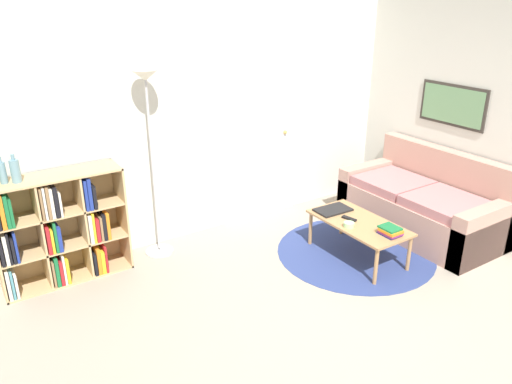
{
  "coord_description": "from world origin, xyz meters",
  "views": [
    {
      "loc": [
        -2.27,
        -1.93,
        2.47
      ],
      "look_at": [
        -0.08,
        1.39,
        0.85
      ],
      "focal_mm": 35.0,
      "sensor_mm": 36.0,
      "label": 1
    }
  ],
  "objects_px": {
    "coffee_table": "(359,225)",
    "laptop": "(333,210)",
    "bookshelf": "(57,229)",
    "bowl": "(349,225)",
    "bottle_middle": "(2,172)",
    "bottle_right": "(15,171)",
    "floor_lamp": "(148,114)",
    "couch": "(425,205)"
  },
  "relations": [
    {
      "from": "floor_lamp",
      "to": "coffee_table",
      "type": "relative_size",
      "value": 1.82
    },
    {
      "from": "bottle_middle",
      "to": "laptop",
      "type": "bearing_deg",
      "value": -17.08
    },
    {
      "from": "laptop",
      "to": "bowl",
      "type": "relative_size",
      "value": 3.56
    },
    {
      "from": "bowl",
      "to": "bottle_middle",
      "type": "height_order",
      "value": "bottle_middle"
    },
    {
      "from": "bookshelf",
      "to": "coffee_table",
      "type": "xyz_separation_m",
      "value": [
        2.53,
        -1.19,
        -0.15
      ]
    },
    {
      "from": "coffee_table",
      "to": "bottle_middle",
      "type": "distance_m",
      "value": 3.19
    },
    {
      "from": "coffee_table",
      "to": "bookshelf",
      "type": "bearing_deg",
      "value": 154.86
    },
    {
      "from": "bookshelf",
      "to": "bowl",
      "type": "xyz_separation_m",
      "value": [
        2.36,
        -1.22,
        -0.09
      ]
    },
    {
      "from": "bottle_right",
      "to": "bowl",
      "type": "bearing_deg",
      "value": -24.77
    },
    {
      "from": "couch",
      "to": "bottle_middle",
      "type": "xyz_separation_m",
      "value": [
        -3.9,
        1.15,
        0.81
      ]
    },
    {
      "from": "coffee_table",
      "to": "laptop",
      "type": "relative_size",
      "value": 2.73
    },
    {
      "from": "laptop",
      "to": "bowl",
      "type": "xyz_separation_m",
      "value": [
        -0.13,
        -0.37,
        0.01
      ]
    },
    {
      "from": "couch",
      "to": "bottle_middle",
      "type": "bearing_deg",
      "value": 163.56
    },
    {
      "from": "bookshelf",
      "to": "couch",
      "type": "height_order",
      "value": "bookshelf"
    },
    {
      "from": "bookshelf",
      "to": "coffee_table",
      "type": "distance_m",
      "value": 2.79
    },
    {
      "from": "bottle_middle",
      "to": "bottle_right",
      "type": "xyz_separation_m",
      "value": [
        0.09,
        -0.03,
        0.01
      ]
    },
    {
      "from": "bowl",
      "to": "bottle_right",
      "type": "distance_m",
      "value": 2.95
    },
    {
      "from": "floor_lamp",
      "to": "couch",
      "type": "height_order",
      "value": "floor_lamp"
    },
    {
      "from": "laptop",
      "to": "bottle_middle",
      "type": "xyz_separation_m",
      "value": [
        -2.82,
        0.87,
        0.7
      ]
    },
    {
      "from": "couch",
      "to": "bottle_middle",
      "type": "relative_size",
      "value": 7.52
    },
    {
      "from": "bowl",
      "to": "bottle_right",
      "type": "bearing_deg",
      "value": 155.23
    },
    {
      "from": "bookshelf",
      "to": "bottle_middle",
      "type": "xyz_separation_m",
      "value": [
        -0.34,
        0.02,
        0.6
      ]
    },
    {
      "from": "coffee_table",
      "to": "bowl",
      "type": "height_order",
      "value": "bowl"
    },
    {
      "from": "floor_lamp",
      "to": "coffee_table",
      "type": "distance_m",
      "value": 2.25
    },
    {
      "from": "bookshelf",
      "to": "floor_lamp",
      "type": "xyz_separation_m",
      "value": [
        0.93,
        -0.01,
        0.92
      ]
    },
    {
      "from": "laptop",
      "to": "coffee_table",
      "type": "bearing_deg",
      "value": -83.23
    },
    {
      "from": "coffee_table",
      "to": "bottle_right",
      "type": "distance_m",
      "value": 3.1
    },
    {
      "from": "laptop",
      "to": "bottle_right",
      "type": "bearing_deg",
      "value": 162.98
    },
    {
      "from": "laptop",
      "to": "bottle_right",
      "type": "distance_m",
      "value": 2.94
    },
    {
      "from": "coffee_table",
      "to": "floor_lamp",
      "type": "bearing_deg",
      "value": 143.79
    },
    {
      "from": "couch",
      "to": "laptop",
      "type": "xyz_separation_m",
      "value": [
        -1.08,
        0.28,
        0.11
      ]
    },
    {
      "from": "coffee_table",
      "to": "laptop",
      "type": "height_order",
      "value": "laptop"
    },
    {
      "from": "floor_lamp",
      "to": "couch",
      "type": "bearing_deg",
      "value": -23.02
    },
    {
      "from": "couch",
      "to": "bowl",
      "type": "distance_m",
      "value": 1.22
    },
    {
      "from": "bottle_middle",
      "to": "bottle_right",
      "type": "bearing_deg",
      "value": -18.91
    },
    {
      "from": "bookshelf",
      "to": "laptop",
      "type": "distance_m",
      "value": 2.63
    },
    {
      "from": "laptop",
      "to": "bowl",
      "type": "height_order",
      "value": "bowl"
    },
    {
      "from": "couch",
      "to": "floor_lamp",
      "type": "bearing_deg",
      "value": 156.98
    },
    {
      "from": "couch",
      "to": "laptop",
      "type": "height_order",
      "value": "couch"
    },
    {
      "from": "coffee_table",
      "to": "bottle_middle",
      "type": "bearing_deg",
      "value": 157.25
    },
    {
      "from": "laptop",
      "to": "bookshelf",
      "type": "bearing_deg",
      "value": 161.08
    },
    {
      "from": "bowl",
      "to": "bottle_right",
      "type": "relative_size",
      "value": 0.43
    }
  ]
}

